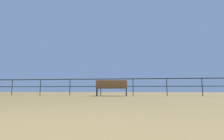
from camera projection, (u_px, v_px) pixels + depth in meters
pier_railing at (117, 83)px, 10.24m from camera, size 25.33×0.05×1.02m
bench_near_left at (112, 87)px, 9.54m from camera, size 1.77×0.80×0.88m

